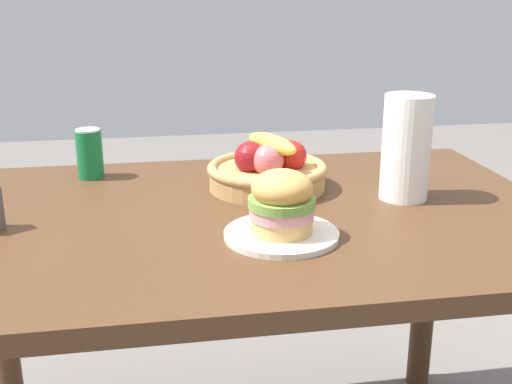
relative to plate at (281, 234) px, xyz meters
name	(u,v)px	position (x,y,z in m)	size (l,w,h in m)	color
dining_table	(243,255)	(-0.05, 0.16, -0.11)	(1.40, 0.90, 0.75)	#4C301C
plate	(281,234)	(0.00, 0.00, 0.00)	(0.23, 0.23, 0.01)	silver
sandwich	(282,202)	(0.00, 0.00, 0.07)	(0.13, 0.13, 0.13)	#DBAD60
soda_can	(90,154)	(-0.40, 0.48, 0.06)	(0.07, 0.07, 0.13)	#147238
fruit_basket	(268,170)	(0.03, 0.32, 0.04)	(0.29, 0.29, 0.14)	tan
paper_towel_roll	(406,148)	(0.33, 0.19, 0.11)	(0.11, 0.11, 0.24)	white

